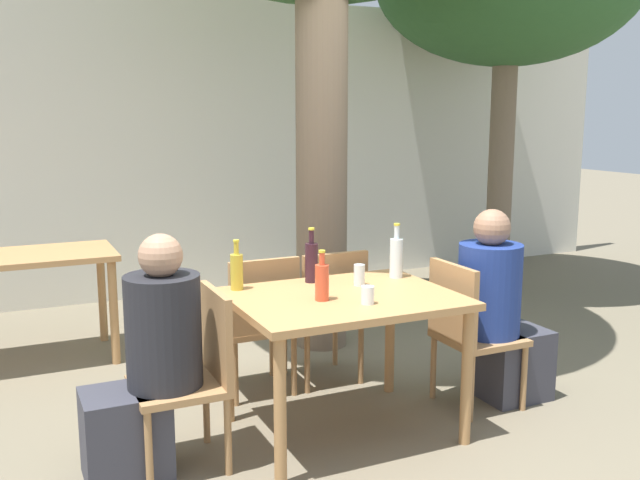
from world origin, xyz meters
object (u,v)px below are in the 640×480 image
patio_chair_0 (195,368)px  drinking_glass_0 (368,295)px  soda_bottle_2 (322,281)px  drinking_glass_1 (359,275)px  patio_chair_3 (328,309)px  person_seated_1 (499,316)px  person_seated_0 (148,368)px  dining_table_front (343,313)px  patio_chair_1 (467,327)px  wine_bottle_3 (311,261)px  oil_cruet_1 (237,270)px  water_bottle_0 (396,257)px  dining_table_back (8,270)px  patio_chair_2 (259,318)px

patio_chair_0 → drinking_glass_0: size_ratio=9.53×
soda_bottle_2 → drinking_glass_1: bearing=31.9°
patio_chair_0 → patio_chair_3: (1.05, 0.69, 0.00)m
person_seated_1 → drinking_glass_1: person_seated_1 is taller
person_seated_0 → drinking_glass_1: bearing=97.2°
dining_table_front → soda_bottle_2: soda_bottle_2 is taller
patio_chair_1 → patio_chair_3: 0.90m
wine_bottle_3 → drinking_glass_1: size_ratio=2.63×
dining_table_front → oil_cruet_1: 0.63m
oil_cruet_1 → dining_table_front: bearing=-36.4°
water_bottle_0 → soda_bottle_2: (-0.62, -0.29, -0.02)m
drinking_glass_1 → dining_table_back: bearing=135.2°
patio_chair_3 → person_seated_1: 1.07m
patio_chair_2 → oil_cruet_1: size_ratio=3.17×
person_seated_0 → water_bottle_0: size_ratio=3.65×
dining_table_back → patio_chair_0: size_ratio=1.60×
dining_table_front → dining_table_back: same height
patio_chair_1 → person_seated_0: person_seated_0 is taller
person_seated_0 → wine_bottle_3: size_ratio=3.73×
patio_chair_3 → soda_bottle_2: bearing=62.5°
patio_chair_0 → person_seated_1: bearing=90.0°
dining_table_front → wine_bottle_3: (-0.03, 0.34, 0.22)m
dining_table_front → oil_cruet_1: (-0.48, 0.35, 0.21)m
patio_chair_1 → person_seated_1: 0.23m
oil_cruet_1 → wine_bottle_3: size_ratio=0.88×
patio_chair_2 → patio_chair_1: bearing=146.8°
person_seated_1 → person_seated_0: bearing=90.0°
patio_chair_2 → patio_chair_3: same height
patio_chair_3 → dining_table_back: bearing=-33.8°
oil_cruet_1 → drinking_glass_0: oil_cruet_1 is taller
dining_table_front → person_seated_0: person_seated_0 is taller
patio_chair_1 → drinking_glass_1: size_ratio=7.34×
dining_table_back → patio_chair_3: (1.84, -1.23, -0.18)m
dining_table_back → patio_chair_1: (2.42, -1.92, -0.18)m
patio_chair_0 → soda_bottle_2: (0.67, -0.05, 0.39)m
dining_table_back → patio_chair_1: size_ratio=1.60×
patio_chair_1 → water_bottle_0: bearing=55.6°
dining_table_front → drinking_glass_1: size_ratio=9.76×
patio_chair_0 → water_bottle_0: bearing=100.6°
patio_chair_1 → soda_bottle_2: (-0.97, -0.05, 0.39)m
patio_chair_1 → person_seated_0: bearing=90.0°
patio_chair_0 → person_seated_0: size_ratio=0.75×
patio_chair_1 → patio_chair_3: (-0.58, 0.69, 0.00)m
dining_table_back → drinking_glass_0: 2.69m
person_seated_0 → dining_table_back: bearing=-163.9°
patio_chair_2 → patio_chair_3: 0.47m
wine_bottle_3 → dining_table_front: bearing=-84.3°
patio_chair_0 → soda_bottle_2: bearing=85.9°
person_seated_1 → water_bottle_0: person_seated_1 is taller
patio_chair_2 → wine_bottle_3: wine_bottle_3 is taller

